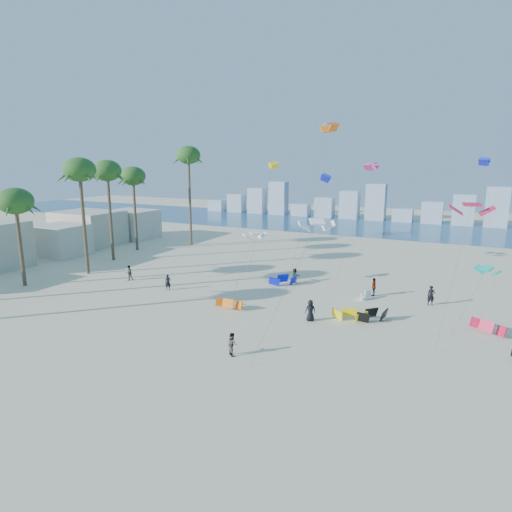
% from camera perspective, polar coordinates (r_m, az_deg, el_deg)
% --- Properties ---
extents(ground, '(220.00, 220.00, 0.00)m').
position_cam_1_polar(ground, '(33.05, -17.73, -12.57)').
color(ground, beige).
rests_on(ground, ground).
extents(ocean, '(220.00, 220.00, 0.00)m').
position_cam_1_polar(ocean, '(96.49, 13.40, 3.98)').
color(ocean, navy).
rests_on(ocean, ground).
extents(kitesurfer_near, '(0.73, 0.65, 1.69)m').
position_cam_1_polar(kitesurfer_near, '(47.54, -11.52, -3.43)').
color(kitesurfer_near, black).
rests_on(kitesurfer_near, ground).
extents(kitesurfer_mid, '(1.03, 1.00, 1.68)m').
position_cam_1_polar(kitesurfer_mid, '(31.60, -3.16, -11.48)').
color(kitesurfer_mid, gray).
rests_on(kitesurfer_mid, ground).
extents(kitesurfers_far, '(39.94, 13.39, 1.92)m').
position_cam_1_polar(kitesurfers_far, '(42.08, 9.77, -5.35)').
color(kitesurfers_far, black).
rests_on(kitesurfers_far, ground).
extents(grounded_kites, '(24.74, 12.31, 1.09)m').
position_cam_1_polar(grounded_kites, '(41.74, 10.71, -6.15)').
color(grounded_kites, orange).
rests_on(grounded_kites, ground).
extents(flying_kites, '(33.97, 30.07, 18.35)m').
position_cam_1_polar(flying_kites, '(45.05, 15.27, 10.32)').
color(flying_kites, white).
rests_on(flying_kites, ground).
extents(palm_row, '(9.14, 44.80, 15.94)m').
position_cam_1_polar(palm_row, '(57.14, -23.12, 9.67)').
color(palm_row, brown).
rests_on(palm_row, ground).
extents(beachfront_buildings, '(11.50, 43.00, 6.00)m').
position_cam_1_polar(beachfront_buildings, '(70.14, -25.97, 2.18)').
color(beachfront_buildings, beige).
rests_on(beachfront_buildings, ground).
extents(distant_skyline, '(85.00, 3.00, 8.40)m').
position_cam_1_polar(distant_skyline, '(106.07, 14.11, 6.36)').
color(distant_skyline, '#9EADBF').
rests_on(distant_skyline, ground).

